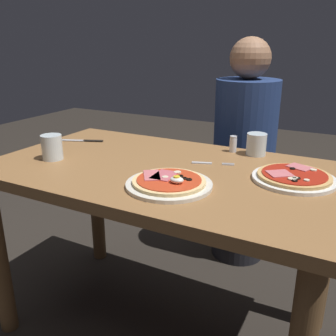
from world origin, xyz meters
The scene contains 10 objects.
ground_plane centered at (0.00, 0.00, 0.00)m, with size 8.00×8.00×0.00m, color #28231E.
dining_table centered at (0.00, 0.00, 0.61)m, with size 1.27×0.74×0.72m.
pizza_foreground centered at (0.11, -0.16, 0.74)m, with size 0.28×0.28×0.05m.
pizza_across_left centered at (0.45, 0.08, 0.74)m, with size 0.27×0.27×0.03m.
water_glass_near centered at (0.26, 0.31, 0.76)m, with size 0.08×0.08×0.09m.
water_glass_far centered at (-0.42, -0.12, 0.76)m, with size 0.08×0.08×0.10m.
fork centered at (0.14, 0.11, 0.73)m, with size 0.15×0.06×0.00m.
knife centered at (-0.48, 0.15, 0.73)m, with size 0.19×0.09×0.01m.
salt_shaker centered at (0.17, 0.31, 0.76)m, with size 0.03×0.03×0.07m.
diner_person centered at (0.10, 0.71, 0.56)m, with size 0.32×0.32×1.18m.
Camera 1 is at (0.62, -1.12, 1.16)m, focal length 39.46 mm.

